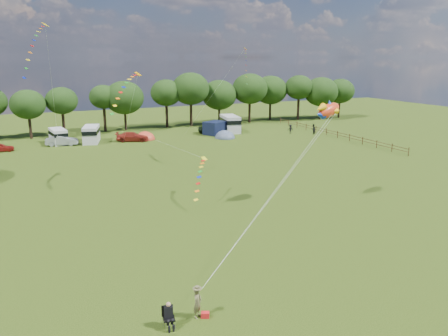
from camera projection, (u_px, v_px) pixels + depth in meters
name	position (u px, v px, depth m)	size (l,w,h in m)	color
ground_plane	(271.00, 249.00, 30.53)	(180.00, 180.00, 0.00)	black
tree_line	(144.00, 95.00, 79.64)	(102.98, 10.98, 10.27)	black
fence	(332.00, 133.00, 73.61)	(0.12, 33.12, 1.20)	#472D19
car_a	(0.00, 148.00, 61.85)	(1.42, 3.62, 1.21)	maroon
car_b	(62.00, 141.00, 66.17)	(1.63, 4.36, 1.54)	#9A9DA2
car_c	(132.00, 137.00, 69.51)	(2.06, 4.91, 1.47)	maroon
car_d	(212.00, 129.00, 77.22)	(2.34, 5.16, 1.41)	black
campervan_b	(58.00, 136.00, 67.47)	(2.60, 4.94, 2.32)	silver
campervan_c	(91.00, 134.00, 68.54)	(3.43, 5.63, 2.57)	silver
campervan_d	(230.00, 123.00, 78.26)	(3.55, 6.28, 2.90)	silver
tent_orange	(145.00, 139.00, 71.42)	(3.24, 3.55, 2.54)	#CB4126
tent_greyblue	(225.00, 138.00, 72.55)	(3.37, 3.69, 2.51)	#4A566B
awning_navy	(215.00, 128.00, 75.73)	(3.59, 2.92, 2.24)	black
kite_flyer	(197.00, 303.00, 22.35)	(0.58, 0.38, 1.60)	brown
camp_chair	(168.00, 312.00, 21.48)	(0.65, 0.65, 1.41)	#99999E
kite_bag	(205.00, 315.00, 22.44)	(0.43, 0.28, 0.30)	red
fish_kite	(327.00, 110.00, 38.20)	(3.43, 1.99, 1.79)	red
streamer_kite_a	(36.00, 41.00, 46.03)	(3.30, 5.70, 5.80)	#E0BC06
streamer_kite_b	(127.00, 86.00, 43.74)	(4.33, 4.75, 3.82)	#D48300
streamer_kite_c	(201.00, 171.00, 40.23)	(3.11, 4.82, 2.77)	#CDCF17
walker_a	(313.00, 129.00, 76.00)	(0.85, 0.53, 1.76)	black
walker_b	(290.00, 129.00, 76.58)	(1.02, 0.47, 1.58)	black
streamer_kite_d	(246.00, 59.00, 52.12)	(2.58, 5.12, 4.29)	#F3A505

